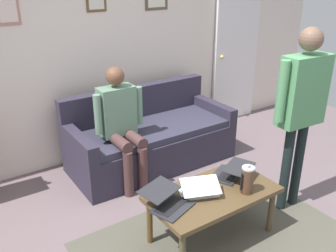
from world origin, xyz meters
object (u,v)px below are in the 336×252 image
(interior_door, at_px, (236,54))
(person_seated, at_px, (121,121))
(coffee_table, at_px, (213,197))
(french_press, at_px, (247,180))
(laptop_left, at_px, (231,172))
(laptop_right, at_px, (168,201))
(person_standing, at_px, (302,99))
(couch, at_px, (150,139))
(laptop_center, at_px, (199,190))

(interior_door, distance_m, person_seated, 2.43)
(coffee_table, relative_size, french_press, 4.11)
(laptop_left, height_order, laptop_right, laptop_right)
(laptop_left, height_order, person_standing, person_standing)
(coffee_table, distance_m, laptop_left, 0.32)
(person_standing, bearing_deg, interior_door, -119.69)
(laptop_right, bearing_deg, couch, -116.26)
(interior_door, relative_size, laptop_right, 4.71)
(coffee_table, xyz_separation_m, laptop_left, (-0.29, -0.10, 0.10))
(couch, height_order, laptop_center, couch)
(french_press, relative_size, person_standing, 0.15)
(laptop_right, relative_size, french_press, 1.64)
(coffee_table, height_order, laptop_center, laptop_center)
(laptop_right, height_order, person_seated, person_seated)
(coffee_table, distance_m, laptop_center, 0.16)
(coffee_table, relative_size, person_seated, 0.85)
(interior_door, xyz_separation_m, couch, (1.82, 0.51, -0.72))
(interior_door, distance_m, laptop_right, 3.23)
(person_standing, bearing_deg, laptop_left, -14.48)
(person_standing, xyz_separation_m, person_seated, (1.13, -1.31, -0.39))
(interior_door, bearing_deg, person_standing, 60.31)
(laptop_left, bearing_deg, laptop_center, 8.13)
(french_press, bearing_deg, couch, -91.81)
(laptop_right, height_order, french_press, french_press)
(laptop_center, xyz_separation_m, french_press, (-0.34, 0.20, 0.08))
(person_seated, bearing_deg, laptop_right, 79.34)
(coffee_table, relative_size, person_standing, 0.63)
(coffee_table, relative_size, laptop_center, 2.84)
(laptop_right, distance_m, french_press, 0.69)
(couch, xyz_separation_m, person_seated, (0.48, 0.23, 0.42))
(coffee_table, xyz_separation_m, french_press, (-0.23, 0.16, 0.17))
(person_seated, bearing_deg, laptop_left, 113.19)
(laptop_left, relative_size, person_standing, 0.25)
(interior_door, bearing_deg, couch, 15.56)
(laptop_center, relative_size, laptop_right, 0.88)
(couch, distance_m, french_press, 1.66)
(interior_door, xyz_separation_m, person_standing, (1.17, 2.05, 0.09))
(couch, distance_m, laptop_left, 1.39)
(coffee_table, relative_size, laptop_left, 2.55)
(laptop_left, bearing_deg, couch, -89.45)
(laptop_right, bearing_deg, person_seated, -100.66)
(couch, distance_m, person_standing, 1.86)
(laptop_left, bearing_deg, person_seated, -66.81)
(interior_door, relative_size, laptop_left, 4.79)
(interior_door, bearing_deg, laptop_center, 41.20)
(coffee_table, bearing_deg, laptop_center, -18.98)
(couch, bearing_deg, person_standing, 112.97)
(laptop_left, relative_size, laptop_center, 1.11)
(laptop_left, xyz_separation_m, french_press, (0.06, 0.26, 0.07))
(laptop_center, bearing_deg, person_standing, 174.19)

